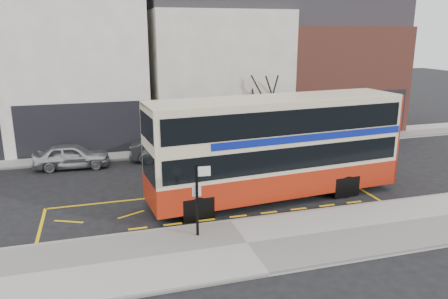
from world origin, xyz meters
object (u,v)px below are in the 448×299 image
object	(u,v)px
double_decker_bus	(277,146)
car_white	(354,138)
bus_stop_post	(199,192)
car_silver	(72,156)
car_grey	(169,148)
street_tree_right	(264,84)

from	to	relation	value
double_decker_bus	car_white	xyz separation A→B (m)	(8.12, 6.51, -1.73)
double_decker_bus	bus_stop_post	xyz separation A→B (m)	(-4.19, -2.99, -0.60)
car_silver	car_grey	bearing A→B (deg)	-87.35
bus_stop_post	car_white	bearing A→B (deg)	42.72
car_white	street_tree_right	bearing A→B (deg)	49.67
car_grey	double_decker_bus	bearing A→B (deg)	-140.07
car_silver	street_tree_right	size ratio (longest dim) A/B	0.68
car_silver	car_grey	xyz separation A→B (m)	(5.29, -0.08, 0.05)
car_silver	street_tree_right	bearing A→B (deg)	-77.00
car_grey	street_tree_right	world-z (taller)	street_tree_right
bus_stop_post	car_silver	distance (m)	11.21
double_decker_bus	street_tree_right	xyz separation A→B (m)	(2.92, 9.11, 1.61)
double_decker_bus	car_silver	xyz separation A→B (m)	(-8.87, 7.14, -1.69)
car_grey	bus_stop_post	bearing A→B (deg)	-170.42
bus_stop_post	car_white	xyz separation A→B (m)	(12.31, 9.50, -1.13)
double_decker_bus	car_silver	world-z (taller)	double_decker_bus
bus_stop_post	street_tree_right	size ratio (longest dim) A/B	0.45
car_silver	bus_stop_post	bearing A→B (deg)	-151.69
street_tree_right	bus_stop_post	bearing A→B (deg)	-120.43
car_silver	double_decker_bus	bearing A→B (deg)	-125.32
car_grey	car_white	bearing A→B (deg)	-79.62
bus_stop_post	car_white	size ratio (longest dim) A/B	0.61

